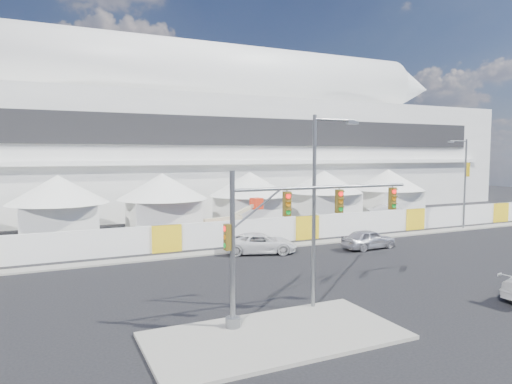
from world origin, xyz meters
name	(u,v)px	position (x,y,z in m)	size (l,w,h in m)	color
ground	(353,296)	(0.00, 0.00, 0.00)	(160.00, 160.00, 0.00)	black
median_island	(275,336)	(-6.00, -3.00, 0.07)	(10.00, 5.00, 0.15)	gray
far_curb	(446,230)	(20.00, 12.50, 0.06)	(80.00, 1.20, 0.12)	gray
stadium	(223,138)	(8.71, 41.50, 9.45)	(80.00, 24.80, 21.98)	silver
tent_row	(208,196)	(0.50, 24.00, 3.15)	(53.40, 8.40, 5.40)	white
hoarding_fence	(306,227)	(6.00, 14.50, 1.00)	(70.00, 0.25, 2.00)	white
scaffold_tower	(449,162)	(46.00, 36.00, 6.00)	(4.40, 4.40, 12.00)	#595B60
sedan_silver	(368,239)	(8.20, 9.05, 0.75)	(4.39, 1.77, 1.50)	silver
pickup_curb	(261,243)	(0.09, 11.12, 0.73)	(5.25, 2.42, 1.46)	silver
lot_car_a	(391,212)	(20.40, 20.46, 0.82)	(4.95, 1.73, 1.63)	silver
lot_car_b	(463,213)	(27.98, 17.49, 0.71)	(4.14, 1.67, 1.41)	black
lot_car_c	(66,243)	(-12.74, 17.72, 0.63)	(4.37, 1.78, 1.27)	silver
traffic_mast	(279,235)	(-5.12, -1.63, 3.76)	(9.11, 0.62, 6.37)	slate
streetlight_median	(318,198)	(-2.66, -0.80, 5.19)	(2.43, 0.24, 8.78)	slate
streetlight_curb	(464,177)	(22.11, 12.50, 5.00)	(2.55, 0.57, 8.61)	gray
boom_lift	(219,232)	(-1.38, 15.80, 0.93)	(6.96, 2.29, 3.44)	red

